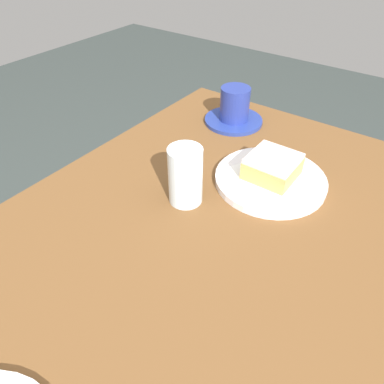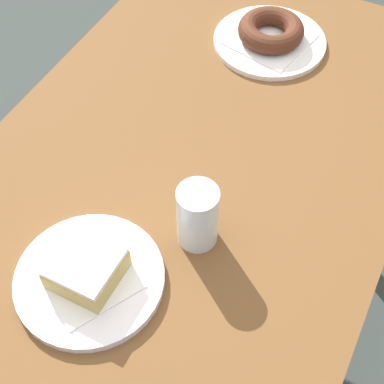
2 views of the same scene
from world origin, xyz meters
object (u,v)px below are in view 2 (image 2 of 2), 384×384
Objects in this scene: donut_chocolate_ring at (272,30)px; water_glass at (198,216)px; plate_glazed_square at (90,279)px; plate_chocolate_ring at (271,42)px; donut_glazed_square at (86,268)px.

water_glass is at bearing 8.90° from donut_chocolate_ring.
water_glass reaches higher than plate_glazed_square.
plate_chocolate_ring is at bearing -171.10° from water_glass.
plate_chocolate_ring is 0.47m from water_glass.
donut_glazed_square is at bearing 169.38° from plate_glazed_square.
water_glass reaches higher than donut_glazed_square.
water_glass is at bearing 8.90° from plate_chocolate_ring.
donut_chocolate_ring is at bearing -171.10° from water_glass.
donut_glazed_square is 0.60m from plate_chocolate_ring.
plate_glazed_square is at bearing -2.71° from plate_chocolate_ring.
water_glass is (-0.13, 0.10, 0.02)m from donut_glazed_square.
water_glass is at bearing 143.26° from donut_glazed_square.
donut_glazed_square is at bearing -2.71° from donut_chocolate_ring.
donut_chocolate_ring is at bearing 177.29° from plate_glazed_square.
donut_chocolate_ring is (-0.60, 0.03, -0.01)m from donut_glazed_square.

